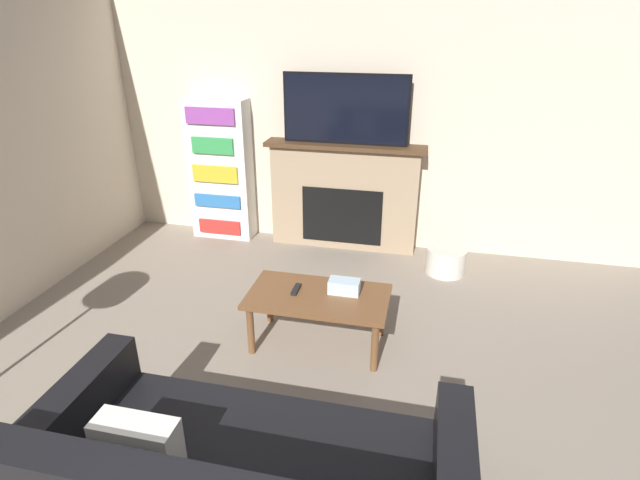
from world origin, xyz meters
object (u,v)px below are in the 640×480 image
object	(u,v)px
fireplace	(344,196)
storage_basket	(446,260)
coffee_table	(318,301)
bookshelf	(220,170)
tv	(345,109)

from	to	relation	value
fireplace	storage_basket	world-z (taller)	fireplace
coffee_table	bookshelf	world-z (taller)	bookshelf
bookshelf	storage_basket	bearing A→B (deg)	-8.79
fireplace	tv	world-z (taller)	tv
storage_basket	coffee_table	bearing A→B (deg)	-124.03
bookshelf	coffee_table	bearing A→B (deg)	-49.97
tv	bookshelf	bearing A→B (deg)	-179.84
coffee_table	storage_basket	distance (m)	1.65
fireplace	storage_basket	bearing A→B (deg)	-20.33
coffee_table	storage_basket	xyz separation A→B (m)	(0.92, 1.36, -0.24)
bookshelf	fireplace	bearing A→B (deg)	1.03
fireplace	coffee_table	bearing A→B (deg)	-85.65
tv	coffee_table	xyz separation A→B (m)	(0.13, -1.72, -1.05)
fireplace	bookshelf	distance (m)	1.33
fireplace	coffee_table	xyz separation A→B (m)	(0.13, -1.74, -0.19)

